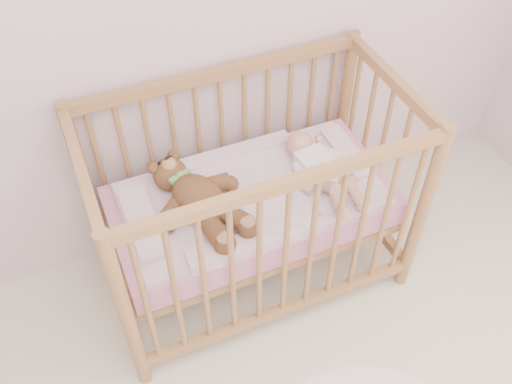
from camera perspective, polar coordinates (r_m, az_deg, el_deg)
name	(u,v)px	position (r m, az deg, el deg)	size (l,w,h in m)	color
crib	(252,203)	(2.51, -0.45, -1.11)	(1.36, 0.76, 1.00)	#AA7248
mattress	(252,205)	(2.53, -0.44, -1.34)	(1.22, 0.62, 0.13)	pink
blanket	(251,194)	(2.47, -0.45, -0.18)	(1.10, 0.58, 0.06)	#E69EBD
baby	(319,165)	(2.50, 6.27, 2.72)	(0.26, 0.54, 0.13)	white
teddy_bear	(200,200)	(2.34, -5.67, -0.76)	(0.41, 0.59, 0.16)	brown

